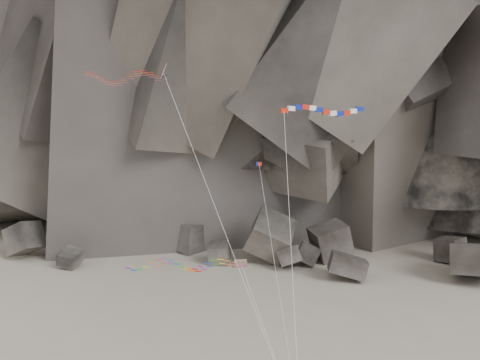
# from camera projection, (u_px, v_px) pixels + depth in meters

# --- Properties ---
(headland) EXTENTS (110.00, 70.00, 84.00)m
(headland) POSITION_uv_depth(u_px,v_px,m) (277.00, 16.00, 110.57)
(headland) COLOR #5A5249
(headland) RESTS_ON ground
(boulder_field) EXTENTS (75.38, 17.84, 8.76)m
(boulder_field) POSITION_uv_depth(u_px,v_px,m) (297.00, 252.00, 80.77)
(boulder_field) COLOR #47423F
(boulder_field) RESTS_ON ground
(delta_kite) EXTENTS (22.52, 15.93, 26.65)m
(delta_kite) POSITION_uv_depth(u_px,v_px,m) (119.00, 77.00, 51.62)
(delta_kite) COLOR red
(delta_kite) RESTS_ON ground
(banner_kite) EXTENTS (7.43, 15.06, 22.76)m
(banner_kite) POSITION_uv_depth(u_px,v_px,m) (322.00, 112.00, 47.26)
(banner_kite) COLOR red
(banner_kite) RESTS_ON ground
(parafoil_kite) EXTENTS (17.54, 12.05, 8.95)m
(parafoil_kite) POSITION_uv_depth(u_px,v_px,m) (178.00, 264.00, 49.71)
(parafoil_kite) COLOR #DBC30C
(parafoil_kite) RESTS_ON ground
(pennant_kite) EXTENTS (4.47, 11.26, 17.74)m
(pennant_kite) POSITION_uv_depth(u_px,v_px,m) (268.00, 222.00, 44.51)
(pennant_kite) COLOR red
(pennant_kite) RESTS_ON ground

